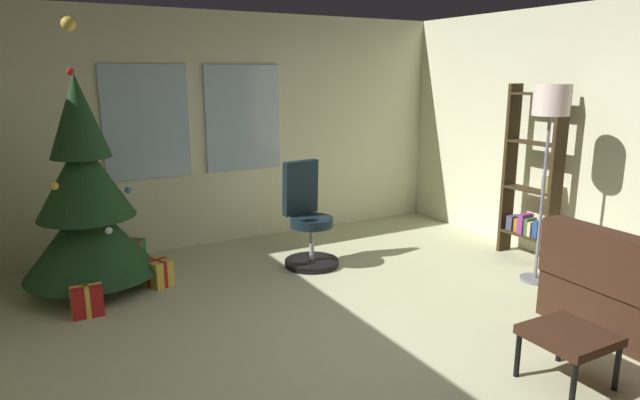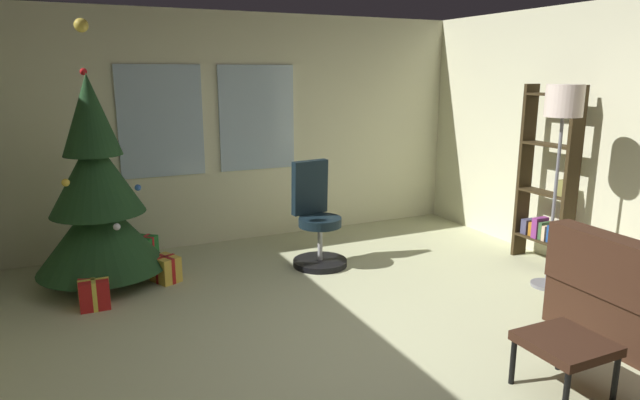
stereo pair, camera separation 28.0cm
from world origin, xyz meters
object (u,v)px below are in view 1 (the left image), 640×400
at_px(gift_box_gold, 157,273).
at_px(office_chair, 308,225).
at_px(floor_lamp, 550,118).
at_px(footstool, 569,338).
at_px(bookshelf, 532,185).
at_px(gift_box_red, 87,300).
at_px(holiday_tree, 86,205).
at_px(gift_box_green, 131,252).

relative_size(gift_box_gold, office_chair, 0.29).
xyz_separation_m(gift_box_gold, floor_lamp, (3.20, -1.64, 1.43)).
bearing_deg(footstool, bookshelf, 46.39).
relative_size(footstool, office_chair, 0.44).
height_order(gift_box_gold, floor_lamp, floor_lamp).
bearing_deg(office_chair, gift_box_gold, 173.79).
bearing_deg(gift_box_gold, floor_lamp, -27.14).
relative_size(gift_box_red, floor_lamp, 0.14).
height_order(office_chair, floor_lamp, floor_lamp).
bearing_deg(bookshelf, holiday_tree, 162.82).
bearing_deg(holiday_tree, gift_box_gold, -17.89).
xyz_separation_m(office_chair, floor_lamp, (1.69, -1.48, 1.13)).
bearing_deg(footstool, gift_box_green, 118.15).
bearing_deg(floor_lamp, bookshelf, 48.23).
height_order(gift_box_red, bookshelf, bookshelf).
distance_m(office_chair, bookshelf, 2.39).
bearing_deg(holiday_tree, office_chair, -9.36).
relative_size(bookshelf, floor_lamp, 0.99).
relative_size(gift_box_green, office_chair, 0.30).
height_order(gift_box_red, office_chair, office_chair).
bearing_deg(holiday_tree, floor_lamp, -25.89).
bearing_deg(footstool, gift_box_gold, 122.70).
distance_m(bookshelf, floor_lamp, 1.02).
xyz_separation_m(holiday_tree, office_chair, (2.05, -0.34, -0.39)).
relative_size(holiday_tree, gift_box_green, 7.44).
xyz_separation_m(gift_box_red, floor_lamp, (3.86, -1.28, 1.43)).
xyz_separation_m(gift_box_green, office_chair, (1.61, -0.93, 0.30)).
relative_size(holiday_tree, office_chair, 2.24).
relative_size(footstool, bookshelf, 0.26).
bearing_deg(bookshelf, gift_box_red, 169.93).
bearing_deg(bookshelf, gift_box_gold, 162.92).
bearing_deg(floor_lamp, office_chair, 138.81).
xyz_separation_m(gift_box_red, office_chair, (2.17, 0.19, 0.29)).
distance_m(gift_box_red, bookshelf, 4.44).
bearing_deg(gift_box_green, holiday_tree, -126.63).
relative_size(footstool, floor_lamp, 0.26).
bearing_deg(office_chair, bookshelf, -24.10).
height_order(footstool, gift_box_red, footstool).
bearing_deg(gift_box_red, floor_lamp, -18.40).
distance_m(gift_box_gold, office_chair, 1.55).
height_order(gift_box_red, gift_box_green, gift_box_red).
distance_m(footstool, gift_box_green, 4.25).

